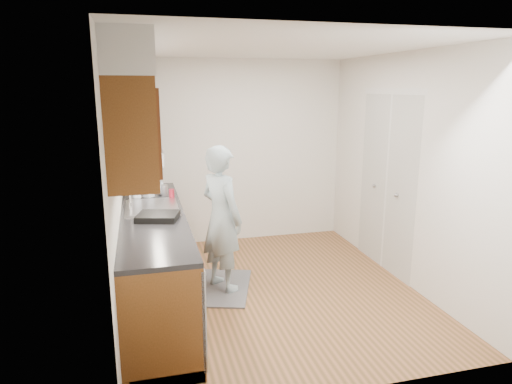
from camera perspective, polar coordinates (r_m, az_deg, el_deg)
The scene contains 16 objects.
floor at distance 5.02m, azimuth 1.87°, elevation -12.10°, with size 3.50×3.50×0.00m, color #925A37.
ceiling at distance 4.56m, azimuth 2.11°, elevation 17.63°, with size 3.50×3.50×0.00m, color white.
wall_left at distance 4.46m, azimuth -16.86°, elevation 1.03°, with size 0.02×3.50×2.50m, color silver.
wall_right at distance 5.25m, azimuth 17.91°, elevation 2.71°, with size 0.02×3.50×2.50m, color silver.
wall_back at distance 6.31m, azimuth -2.51°, elevation 4.97°, with size 3.00×0.02×2.50m, color silver.
counter at distance 4.66m, azimuth -12.52°, elevation -7.94°, with size 0.64×2.80×1.30m.
upper_cabinets at distance 4.41m, azimuth -15.22°, elevation 10.19°, with size 0.47×2.80×1.21m.
closet_door at distance 5.54m, azimuth 16.01°, elevation 0.98°, with size 0.02×1.22×2.05m, color silver.
floor_mat at distance 5.07m, azimuth -4.18°, elevation -11.78°, with size 0.56×0.94×0.02m, color slate.
person at distance 4.77m, azimuth -4.35°, elevation -2.11°, with size 0.62×0.41×1.75m, color #93AAB3.
soap_bottle_a at distance 5.09m, azimuth -14.75°, elevation 0.54°, with size 0.10×0.10×0.26m, color white.
soap_bottle_b at distance 5.17m, azimuth -13.32°, elevation 0.53°, with size 0.09×0.10×0.21m, color white.
soap_bottle_c at distance 5.26m, azimuth -11.68°, elevation 0.53°, with size 0.12×0.12×0.16m, color white.
soda_can at distance 5.06m, azimuth -10.50°, elevation -0.23°, with size 0.06×0.06×0.11m, color red.
steel_can at distance 5.17m, azimuth -11.35°, elevation 0.19°, with size 0.07×0.07×0.13m, color #A5A5AA.
dish_rack at distance 4.29m, azimuth -12.16°, elevation -3.01°, with size 0.36×0.30×0.06m, color black.
Camera 1 is at (-1.29, -4.36, 2.13)m, focal length 32.00 mm.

